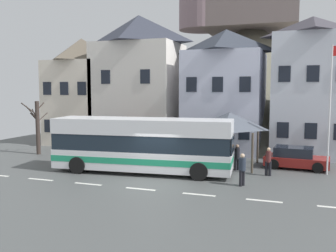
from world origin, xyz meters
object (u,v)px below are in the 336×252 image
Objects in this scene: bus_shelter at (230,121)px; parked_car_00 at (296,158)px; townhouse_03 at (311,86)px; pedestrian_01 at (237,157)px; townhouse_02 at (225,90)px; pedestrian_03 at (215,156)px; hilltop_castle at (250,72)px; transit_bus at (142,145)px; public_bench at (209,153)px; bare_tree_00 at (37,126)px; townhouse_01 at (139,82)px; pedestrian_02 at (242,168)px; parked_car_01 at (105,145)px; pedestrian_00 at (268,161)px; flagpole at (332,101)px; townhouse_00 at (82,91)px.

parked_car_00 is (4.09, 0.67, -2.27)m from bus_shelter.
pedestrian_01 is at bearing -120.34° from townhouse_03.
townhouse_02 is at bearing 179.13° from townhouse_03.
hilltop_castle is at bearing 91.85° from pedestrian_03.
transit_bus is at bearing -107.71° from townhouse_02.
bare_tree_00 reaches higher than public_bench.
transit_bus is (4.27, -9.45, -3.97)m from townhouse_01.
townhouse_02 is 5.94× the size of public_bench.
pedestrian_03 is (-2.12, 3.53, -0.14)m from pedestrian_02.
parked_car_01 is at bearing 166.23° from pedestrian_01.
flagpole is (3.31, 1.43, 3.45)m from pedestrian_00.
transit_bus is at bearing 168.60° from pedestrian_02.
bare_tree_00 is (-18.64, -1.11, 1.50)m from parked_car_00.
townhouse_00 reaches higher than flagpole.
pedestrian_00 is (2.60, -2.00, -2.07)m from bus_shelter.
hilltop_castle is at bearing 66.13° from townhouse_01.
flagpole is at bearing 6.30° from pedestrian_01.
townhouse_00 reaches higher than transit_bus.
townhouse_01 is at bearing -113.87° from hilltop_castle.
townhouse_01 is 7.34× the size of pedestrian_03.
pedestrian_00 is at bearing 6.61° from transit_bus.
townhouse_02 reaches higher than bus_shelter.
townhouse_03 is 17.80m from hilltop_castle.
townhouse_02 is at bearing 24.86° from parked_car_01.
pedestrian_03 is 0.38× the size of bare_tree_00.
townhouse_03 reaches higher than public_bench.
townhouse_00 reaches higher than pedestrian_02.
flagpole is at bearing 5.88° from pedestrian_03.
pedestrian_00 is at bearing -5.20° from bare_tree_00.
flagpole is at bearing -16.37° from public_bench.
parked_car_01 is at bearing -102.71° from townhouse_01.
transit_bus is 2.52× the size of parked_car_01.
townhouse_02 is 6.05× the size of pedestrian_01.
bus_shelter reaches higher than pedestrian_00.
pedestrian_00 is (-2.42, -8.25, -4.30)m from townhouse_03.
parked_car_01 is at bearing 164.57° from pedestrian_00.
parked_car_01 is at bearing -178.29° from parked_car_00.
bus_shelter is at bearing -128.75° from townhouse_03.
flagpole reaches higher than pedestrian_01.
pedestrian_03 is at bearing 24.67° from transit_bus.
pedestrian_02 is at bearing -110.72° from parked_car_00.
pedestrian_02 reaches higher than pedestrian_03.
pedestrian_03 is at bearing -174.12° from flagpole.
townhouse_00 is 2.22× the size of parked_car_01.
hilltop_castle reaches higher than transit_bus.
hilltop_castle is (-6.43, 16.50, 1.86)m from townhouse_03.
townhouse_02 is 15.01m from bare_tree_00.
townhouse_01 is at bearing -176.61° from townhouse_02.
townhouse_02 reaches higher than pedestrian_03.
parked_car_00 is at bearing 64.43° from pedestrian_02.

